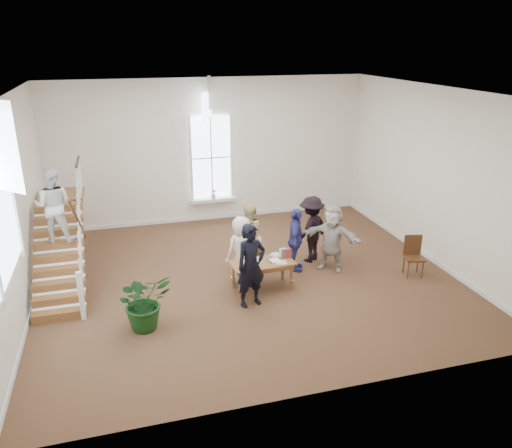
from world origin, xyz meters
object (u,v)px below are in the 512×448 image
object	(u,v)px
person_yellow	(248,237)
woman_cluster_b	(311,229)
floor_plant	(144,301)
woman_cluster_c	(332,238)
library_table	(263,265)
elderly_woman	(242,249)
woman_cluster_a	(295,240)
side_chair	(413,253)
police_officer	(251,266)

from	to	relation	value
person_yellow	woman_cluster_b	xyz separation A→B (m)	(1.74, 0.11, -0.01)
floor_plant	woman_cluster_c	bearing A→B (deg)	17.65
woman_cluster_b	library_table	bearing A→B (deg)	3.54
elderly_woman	woman_cluster_a	world-z (taller)	woman_cluster_a
person_yellow	library_table	bearing A→B (deg)	67.58
side_chair	police_officer	bearing A→B (deg)	-161.16
library_table	police_officer	size ratio (longest dim) A/B	0.80
police_officer	elderly_woman	world-z (taller)	police_officer
woman_cluster_c	side_chair	size ratio (longest dim) A/B	1.70
person_yellow	woman_cluster_b	bearing A→B (deg)	158.13
woman_cluster_c	floor_plant	distance (m)	5.02
woman_cluster_a	police_officer	bearing A→B (deg)	153.23
person_yellow	floor_plant	bearing A→B (deg)	11.75
library_table	side_chair	bearing A→B (deg)	-8.23
person_yellow	floor_plant	size ratio (longest dim) A/B	1.48
woman_cluster_a	floor_plant	xyz separation A→B (m)	(-3.87, -1.72, -0.22)
person_yellow	side_chair	bearing A→B (deg)	135.32
woman_cluster_c	floor_plant	world-z (taller)	woman_cluster_c
police_officer	woman_cluster_b	bearing A→B (deg)	26.15
woman_cluster_c	woman_cluster_b	bearing A→B (deg)	155.55
library_table	elderly_woman	bearing A→B (deg)	116.60
person_yellow	woman_cluster_c	world-z (taller)	person_yellow
elderly_woman	person_yellow	size ratio (longest dim) A/B	0.91
police_officer	floor_plant	bearing A→B (deg)	172.92
woman_cluster_c	side_chair	xyz separation A→B (m)	(1.85, -0.82, -0.30)
elderly_woman	person_yellow	bearing A→B (deg)	-140.28
woman_cluster_b	woman_cluster_c	world-z (taller)	woman_cluster_b
library_table	floor_plant	bearing A→B (deg)	-165.06
floor_plant	person_yellow	bearing A→B (deg)	37.08
woman_cluster_b	woman_cluster_a	bearing A→B (deg)	4.92
police_officer	woman_cluster_c	xyz separation A→B (m)	(2.44, 1.21, -0.09)
woman_cluster_b	side_chair	xyz separation A→B (m)	(2.15, -1.47, -0.32)
person_yellow	woman_cluster_a	size ratio (longest dim) A/B	1.09
woman_cluster_c	library_table	bearing A→B (deg)	-123.68
elderly_woman	woman_cluster_b	bearing A→B (deg)	177.19
person_yellow	woman_cluster_b	size ratio (longest dim) A/B	1.01
library_table	woman_cluster_c	xyz separation A→B (m)	(1.99, 0.55, 0.26)
elderly_woman	person_yellow	world-z (taller)	person_yellow
library_table	woman_cluster_a	xyz separation A→B (m)	(1.09, 0.75, 0.22)
library_table	woman_cluster_c	bearing A→B (deg)	11.36
police_officer	side_chair	world-z (taller)	police_officer
library_table	woman_cluster_b	distance (m)	2.09
elderly_woman	woman_cluster_b	world-z (taller)	woman_cluster_b
woman_cluster_b	elderly_woman	bearing A→B (deg)	-15.44
woman_cluster_c	side_chair	distance (m)	2.05
library_table	police_officer	distance (m)	0.87
woman_cluster_b	side_chair	distance (m)	2.63
woman_cluster_b	woman_cluster_c	xyz separation A→B (m)	(0.30, -0.65, -0.03)
person_yellow	police_officer	bearing A→B (deg)	51.79
police_officer	woman_cluster_a	xyz separation A→B (m)	(1.54, 1.41, -0.13)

